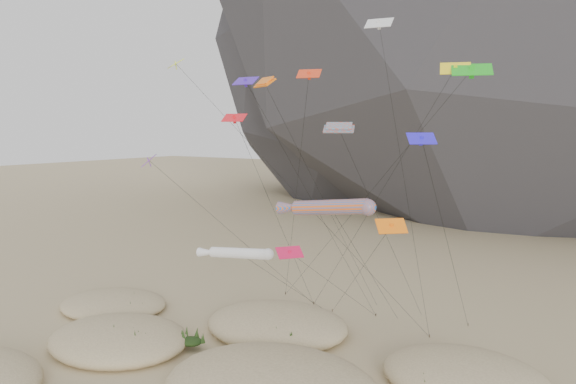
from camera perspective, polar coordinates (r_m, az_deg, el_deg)
name	(u,v)px	position (r m, az deg, el deg)	size (l,w,h in m)	color
dunes	(210,378)	(43.94, -7.95, -18.20)	(52.25, 36.25, 3.78)	#CCB789
dune_grass	(216,376)	(43.81, -7.28, -18.09)	(41.91, 29.96, 1.51)	black
kite_stakes	(366,316)	(58.47, 7.97, -12.38)	(21.78, 6.85, 0.30)	#3F2D1E
rainbow_tube_kite	(327,207)	(42.19, 3.98, -1.57)	(8.52, 15.88, 14.05)	orange
white_tube_kite	(236,253)	(45.56, -5.27, -6.21)	(7.20, 14.48, 9.72)	silver
orange_parafoil	(266,85)	(51.00, -2.24, 10.78)	(6.76, 14.25, 23.58)	orange
multi_parafoil	(340,130)	(46.29, 5.30, 6.26)	(4.10, 14.17, 19.52)	#F43C19
delta_kites	(319,122)	(44.41, 3.22, 7.15)	(29.13, 22.13, 28.11)	green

